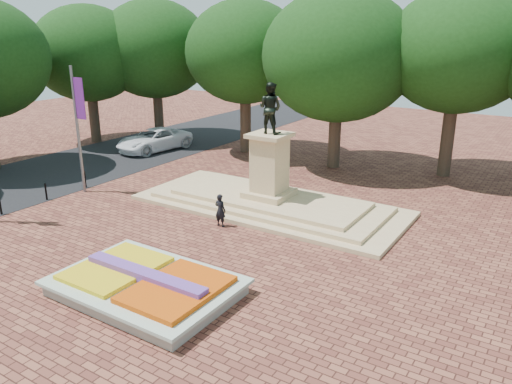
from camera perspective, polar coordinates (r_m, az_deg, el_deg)
ground at (r=20.18m, az=-10.46°, el=-8.26°), size 90.00×90.00×0.00m
asphalt_street at (r=34.13m, az=-23.42°, el=1.66°), size 9.00×90.00×0.02m
flower_bed at (r=18.11m, az=-12.45°, el=-10.33°), size 6.30×4.30×0.91m
monument at (r=25.76m, az=1.53°, el=0.14°), size 14.00×6.00×6.40m
tree_row_back at (r=32.71m, az=14.68°, el=13.83°), size 44.80×8.80×10.43m
van at (r=38.64m, az=-11.57°, el=5.87°), size 3.58×6.23×1.64m
pedestrian at (r=23.35m, az=-4.10°, el=-2.10°), size 0.58×0.38×1.59m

